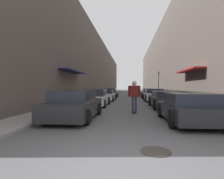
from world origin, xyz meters
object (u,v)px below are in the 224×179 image
object	(u,v)px
parked_car_left_3	(111,93)
traffic_light	(159,81)
parked_car_right_3	(149,94)
parked_car_left_0	(75,105)
parked_car_right_0	(188,108)
parked_car_left_2	(106,95)
manhole_cover	(156,151)
parked_car_right_1	(165,99)
parked_car_left_1	(96,98)
skateboarder	(134,93)
parked_car_right_2	(154,95)

from	to	relation	value
parked_car_left_3	traffic_light	size ratio (longest dim) A/B	1.19
parked_car_right_3	parked_car_left_0	bearing A→B (deg)	-107.90
parked_car_left_3	parked_car_right_0	xyz separation A→B (m)	(5.18, -16.83, -0.02)
parked_car_right_0	parked_car_right_3	world-z (taller)	parked_car_right_0
parked_car_left_2	parked_car_left_3	bearing A→B (deg)	91.30
manhole_cover	traffic_light	size ratio (longest dim) A/B	0.19
parked_car_right_1	traffic_light	distance (m)	13.71
parked_car_right_3	parked_car_left_2	bearing A→B (deg)	-134.18
parked_car_left_0	manhole_cover	xyz separation A→B (m)	(3.19, -3.89, -0.64)
parked_car_left_3	traffic_light	bearing A→B (deg)	14.87
parked_car_left_0	parked_car_left_2	xyz separation A→B (m)	(0.02, 10.79, -0.05)
parked_car_left_1	parked_car_left_2	distance (m)	5.10
parked_car_right_0	traffic_light	distance (m)	18.84
parked_car_left_1	parked_car_right_3	bearing A→B (deg)	63.09
parked_car_left_3	parked_car_right_3	world-z (taller)	parked_car_left_3
parked_car_left_1	skateboarder	distance (m)	4.56
parked_car_left_0	parked_car_right_1	bearing A→B (deg)	43.49
parked_car_right_2	manhole_cover	size ratio (longest dim) A/B	6.12
parked_car_right_2	traffic_light	bearing A→B (deg)	77.06
parked_car_right_1	traffic_light	bearing A→B (deg)	82.80
parked_car_right_3	manhole_cover	world-z (taller)	parked_car_right_3
parked_car_right_0	traffic_light	xyz separation A→B (m)	(1.76, 18.67, 1.76)
parked_car_left_3	manhole_cover	bearing A→B (deg)	-80.79
parked_car_left_2	parked_car_right_3	size ratio (longest dim) A/B	0.96
parked_car_right_1	skateboarder	size ratio (longest dim) A/B	2.47
parked_car_right_0	manhole_cover	distance (m)	4.07
parked_car_left_0	parked_car_right_0	distance (m)	5.08
parked_car_left_0	parked_car_left_3	world-z (taller)	parked_car_left_0
skateboarder	traffic_light	world-z (taller)	traffic_light
manhole_cover	parked_car_right_3	bearing A→B (deg)	84.24
parked_car_left_1	skateboarder	world-z (taller)	skateboarder
parked_car_right_0	parked_car_left_0	bearing A→B (deg)	176.33
parked_car_left_0	parked_car_right_3	size ratio (longest dim) A/B	0.97
parked_car_left_0	parked_car_left_3	bearing A→B (deg)	90.40
parked_car_left_3	manhole_cover	distance (m)	20.66
parked_car_left_3	traffic_light	distance (m)	7.39
parked_car_left_0	parked_car_right_2	xyz separation A→B (m)	(5.10, 10.84, 0.00)
parked_car_left_2	parked_car_right_0	world-z (taller)	parked_car_right_0
manhole_cover	parked_car_right_1	bearing A→B (deg)	77.55
manhole_cover	traffic_light	distance (m)	22.65
parked_car_left_1	parked_car_right_0	xyz separation A→B (m)	(5.15, -6.01, -0.02)
parked_car_left_3	parked_car_left_2	bearing A→B (deg)	-88.70
parked_car_left_0	parked_car_right_3	bearing A→B (deg)	72.10
traffic_light	parked_car_right_2	bearing A→B (deg)	-102.94
parked_car_right_1	manhole_cover	size ratio (longest dim) A/B	6.57
traffic_light	manhole_cover	bearing A→B (deg)	-99.29
parked_car_right_3	parked_car_right_2	bearing A→B (deg)	-91.17
parked_car_left_1	parked_car_left_3	xyz separation A→B (m)	(-0.02, 10.81, -0.00)
parked_car_right_0	parked_car_right_3	size ratio (longest dim) A/B	0.92
parked_car_left_0	parked_car_right_3	world-z (taller)	parked_car_left_0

